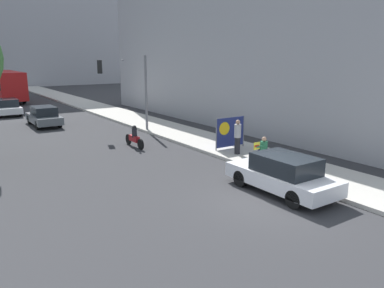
# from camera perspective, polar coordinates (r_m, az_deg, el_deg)

# --- Properties ---
(ground_plane) EXTENTS (160.00, 160.00, 0.00)m
(ground_plane) POSITION_cam_1_polar(r_m,az_deg,el_deg) (13.64, 11.56, -8.27)
(ground_plane) COLOR #303033
(sidewalk_curb) EXTENTS (3.28, 90.00, 0.16)m
(sidewalk_curb) POSITION_cam_1_polar(r_m,az_deg,el_deg) (27.44, -5.69, 2.84)
(sidewalk_curb) COLOR #B7B2A8
(sidewalk_curb) RESTS_ON ground_plane
(building_backdrop_right) EXTENTS (10.00, 32.00, 12.77)m
(building_backdrop_right) POSITION_cam_1_polar(r_m,az_deg,el_deg) (30.21, 10.91, 15.62)
(building_backdrop_right) COLOR #99999E
(building_backdrop_right) RESTS_ON ground_plane
(seated_protester) EXTENTS (0.91, 0.77, 1.20)m
(seated_protester) POSITION_cam_1_polar(r_m,az_deg,el_deg) (17.53, 11.03, -0.75)
(seated_protester) COLOR #474C56
(seated_protester) RESTS_ON sidewalk_curb
(jogger_on_sidewalk) EXTENTS (0.34, 0.34, 1.74)m
(jogger_on_sidewalk) POSITION_cam_1_polar(r_m,az_deg,el_deg) (18.83, 6.95, 1.12)
(jogger_on_sidewalk) COLOR black
(jogger_on_sidewalk) RESTS_ON sidewalk_curb
(protest_banner) EXTENTS (1.94, 0.06, 1.66)m
(protest_banner) POSITION_cam_1_polar(r_m,az_deg,el_deg) (20.00, 5.81, 1.83)
(protest_banner) COLOR slate
(protest_banner) RESTS_ON sidewalk_curb
(traffic_light_pole) EXTENTS (2.96, 2.72, 4.89)m
(traffic_light_pole) POSITION_cam_1_polar(r_m,az_deg,el_deg) (25.11, -9.82, 9.62)
(traffic_light_pole) COLOR slate
(traffic_light_pole) RESTS_ON sidewalk_curb
(parked_car_curbside) EXTENTS (1.81, 4.30, 1.44)m
(parked_car_curbside) POSITION_cam_1_polar(r_m,az_deg,el_deg) (14.17, 13.64, -4.47)
(parked_car_curbside) COLOR silver
(parked_car_curbside) RESTS_ON ground_plane
(car_on_road_nearest) EXTENTS (1.73, 4.32, 1.44)m
(car_on_road_nearest) POSITION_cam_1_polar(r_m,az_deg,el_deg) (29.51, -21.64, 3.96)
(car_on_road_nearest) COLOR #565B60
(car_on_road_nearest) RESTS_ON ground_plane
(car_on_road_midblock) EXTENTS (1.88, 4.30, 1.43)m
(car_on_road_midblock) POSITION_cam_1_polar(r_m,az_deg,el_deg) (36.41, -26.36, 5.07)
(car_on_road_midblock) COLOR silver
(car_on_road_midblock) RESTS_ON ground_plane
(city_bus_on_road) EXTENTS (2.58, 11.18, 3.39)m
(city_bus_on_road) POSITION_cam_1_polar(r_m,az_deg,el_deg) (48.25, -26.47, 8.16)
(city_bus_on_road) COLOR red
(city_bus_on_road) RESTS_ON ground_plane
(motorcycle_on_road) EXTENTS (0.28, 2.17, 1.24)m
(motorcycle_on_road) POSITION_cam_1_polar(r_m,az_deg,el_deg) (21.13, -8.78, 0.96)
(motorcycle_on_road) COLOR maroon
(motorcycle_on_road) RESTS_ON ground_plane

